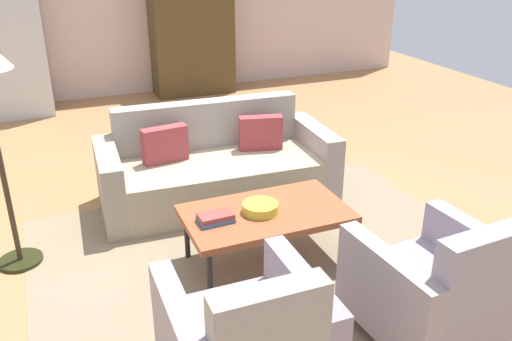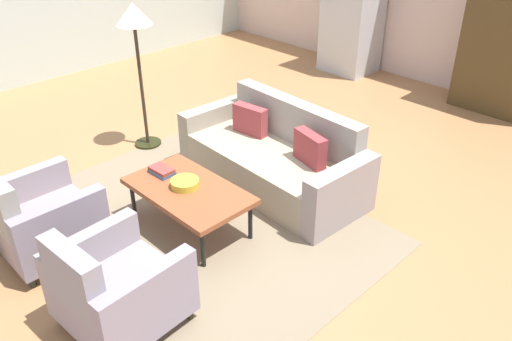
% 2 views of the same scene
% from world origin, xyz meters
% --- Properties ---
extents(ground_plane, '(11.39, 11.39, 0.00)m').
position_xyz_m(ground_plane, '(0.00, 0.00, 0.00)').
color(ground_plane, '#AA7749').
extents(area_rug, '(3.40, 2.60, 0.01)m').
position_xyz_m(area_rug, '(0.08, -0.76, 0.00)').
color(area_rug, '#85745A').
rests_on(area_rug, ground).
extents(couch, '(2.14, 1.00, 0.86)m').
position_xyz_m(couch, '(0.08, 0.37, 0.29)').
color(couch, tan).
rests_on(couch, ground).
extents(coffee_table, '(1.20, 0.70, 0.43)m').
position_xyz_m(coffee_table, '(0.08, -0.81, 0.40)').
color(coffee_table, black).
rests_on(coffee_table, ground).
extents(armchair_right, '(0.85, 0.85, 0.88)m').
position_xyz_m(armchair_right, '(0.68, -1.98, 0.34)').
color(armchair_right, black).
rests_on(armchair_right, ground).
extents(fruit_bowl, '(0.26, 0.26, 0.07)m').
position_xyz_m(fruit_bowl, '(0.03, -0.81, 0.47)').
color(fruit_bowl, gold).
rests_on(fruit_bowl, coffee_table).
extents(book_stack, '(0.25, 0.17, 0.06)m').
position_xyz_m(book_stack, '(-0.31, -0.83, 0.46)').
color(book_stack, '#395782').
rests_on(book_stack, coffee_table).
extents(cabinet, '(1.20, 0.51, 1.80)m').
position_xyz_m(cabinet, '(0.93, 3.96, 0.90)').
color(cabinet, '#48361C').
rests_on(cabinet, ground).
extents(refrigerator, '(0.80, 0.73, 1.85)m').
position_xyz_m(refrigerator, '(-1.56, 3.86, 0.93)').
color(refrigerator, '#B7BABF').
rests_on(refrigerator, ground).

